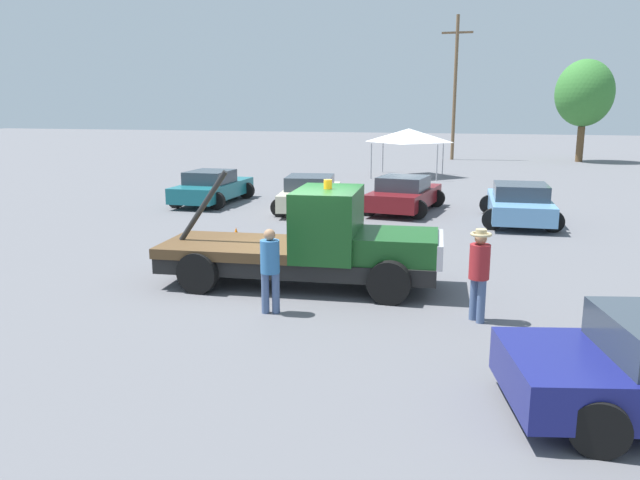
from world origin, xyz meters
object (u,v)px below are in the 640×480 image
parked_car_cream (311,194)px  parked_car_skyblue (519,204)px  utility_pole (455,85)px  parked_car_teal (212,187)px  person_near_truck (479,268)px  tree_left (584,93)px  tow_truck (315,245)px  parked_car_maroon (404,194)px  canopy_tent_white (409,135)px  person_at_hood (270,265)px  traffic_cone (236,238)px

parked_car_cream → parked_car_skyblue: size_ratio=1.02×
utility_pole → parked_car_teal: bearing=-107.9°
person_near_truck → tree_left: size_ratio=0.24×
parked_car_teal → tree_left: bearing=-34.9°
tow_truck → parked_car_skyblue: tow_truck is taller
person_near_truck → tree_left: 37.09m
tree_left → parked_car_teal: bearing=-123.9°
person_near_truck → parked_car_teal: size_ratio=0.37×
parked_car_maroon → canopy_tent_white: (-1.53, 11.97, 1.63)m
person_at_hood → tree_left: (9.57, 37.06, 3.78)m
person_at_hood → parked_car_teal: (-7.07, 12.32, -0.30)m
tow_truck → parked_car_maroon: 10.41m
canopy_tent_white → utility_pole: utility_pole is taller
person_at_hood → canopy_tent_white: size_ratio=0.46×
parked_car_maroon → utility_pole: (0.03, 24.11, 4.71)m
person_at_hood → parked_car_skyblue: person_at_hood is taller
person_near_truck → parked_car_cream: (-6.50, 11.04, -0.37)m
person_near_truck → person_at_hood: 3.85m
canopy_tent_white → utility_pole: size_ratio=0.35×
tow_truck → person_near_truck: 3.77m
person_at_hood → parked_car_skyblue: (4.81, 11.22, -0.30)m
parked_car_skyblue → tree_left: tree_left is taller
person_near_truck → parked_car_cream: size_ratio=0.36×
tow_truck → person_near_truck: (3.51, -1.38, 0.09)m
tree_left → person_near_truck: bearing=-99.0°
tow_truck → parked_car_maroon: tow_truck is taller
tow_truck → parked_car_skyblue: 10.28m
parked_car_teal → parked_car_maroon: bearing=-90.5°
tree_left → person_at_hood: bearing=-104.5°
parked_car_skyblue → tow_truck: bearing=150.9°
person_at_hood → parked_car_maroon: 12.41m
parked_car_teal → parked_car_cream: 4.42m
person_near_truck → parked_car_skyblue: 10.67m
parked_car_cream → traffic_cone: size_ratio=8.72×
parked_car_cream → parked_car_skyblue: bearing=-102.7°
person_near_truck → traffic_cone: 8.17m
canopy_tent_white → parked_car_cream: bearing=-98.5°
canopy_tent_white → traffic_cone: size_ratio=6.52×
tow_truck → utility_pole: utility_pole is taller
parked_car_teal → parked_car_skyblue: size_ratio=0.98×
person_at_hood → parked_car_skyblue: 12.21m
person_near_truck → parked_car_skyblue: (1.00, 10.61, -0.37)m
parked_car_cream → canopy_tent_white: 12.96m
tree_left → utility_pole: utility_pole is taller
person_near_truck → person_at_hood: (-3.80, -0.60, -0.07)m
tow_truck → canopy_tent_white: bearing=87.6°
parked_car_cream → parked_car_skyblue: same height
tow_truck → parked_car_cream: tow_truck is taller
parked_car_maroon → tree_left: tree_left is taller
parked_car_teal → utility_pole: (7.83, 24.17, 4.71)m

